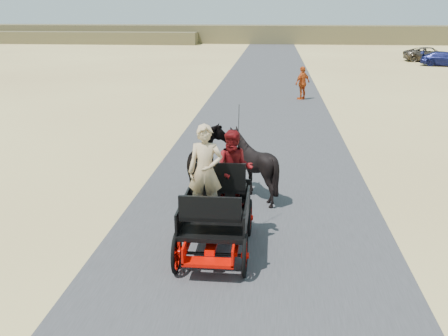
# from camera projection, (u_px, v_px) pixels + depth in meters

# --- Properties ---
(ground) EXTENTS (140.00, 140.00, 0.00)m
(ground) POSITION_uv_depth(u_px,v_px,m) (251.00, 220.00, 11.24)
(ground) COLOR tan
(road) EXTENTS (6.00, 140.00, 0.01)m
(road) POSITION_uv_depth(u_px,v_px,m) (251.00, 220.00, 11.24)
(road) COLOR #38383A
(road) RESTS_ON ground
(ridge_far) EXTENTS (140.00, 6.00, 2.40)m
(ridge_far) POSITION_uv_depth(u_px,v_px,m) (272.00, 34.00, 69.65)
(ridge_far) COLOR brown
(ridge_far) RESTS_ON ground
(ridge_near) EXTENTS (40.00, 4.00, 1.60)m
(ridge_near) POSITION_uv_depth(u_px,v_px,m) (54.00, 37.00, 68.81)
(ridge_near) COLOR brown
(ridge_near) RESTS_ON ground
(carriage) EXTENTS (1.30, 2.40, 0.72)m
(carriage) POSITION_uv_depth(u_px,v_px,m) (216.00, 234.00, 9.74)
(carriage) COLOR black
(carriage) RESTS_ON ground
(horse_left) EXTENTS (0.91, 2.01, 1.70)m
(horse_left) POSITION_uv_depth(u_px,v_px,m) (208.00, 164.00, 12.49)
(horse_left) COLOR black
(horse_left) RESTS_ON ground
(horse_right) EXTENTS (1.37, 1.54, 1.70)m
(horse_right) POSITION_uv_depth(u_px,v_px,m) (252.00, 165.00, 12.38)
(horse_right) COLOR black
(horse_right) RESTS_ON ground
(driver_man) EXTENTS (0.66, 0.43, 1.80)m
(driver_man) POSITION_uv_depth(u_px,v_px,m) (205.00, 171.00, 9.42)
(driver_man) COLOR tan
(driver_man) RESTS_ON carriage
(passenger_woman) EXTENTS (0.77, 0.60, 1.58)m
(passenger_woman) POSITION_uv_depth(u_px,v_px,m) (234.00, 169.00, 9.93)
(passenger_woman) COLOR #660C0F
(passenger_woman) RESTS_ON carriage
(pedestrian) EXTENTS (1.01, 1.01, 1.73)m
(pedestrian) POSITION_uv_depth(u_px,v_px,m) (303.00, 83.00, 25.99)
(pedestrian) COLOR #C34A16
(pedestrian) RESTS_ON ground
(car_c) EXTENTS (4.36, 2.80, 1.18)m
(car_c) POSITION_uv_depth(u_px,v_px,m) (446.00, 59.00, 41.34)
(car_c) COLOR navy
(car_c) RESTS_ON ground
(car_d) EXTENTS (4.61, 2.26, 1.26)m
(car_d) POSITION_uv_depth(u_px,v_px,m) (430.00, 54.00, 45.17)
(car_d) COLOR brown
(car_d) RESTS_ON ground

